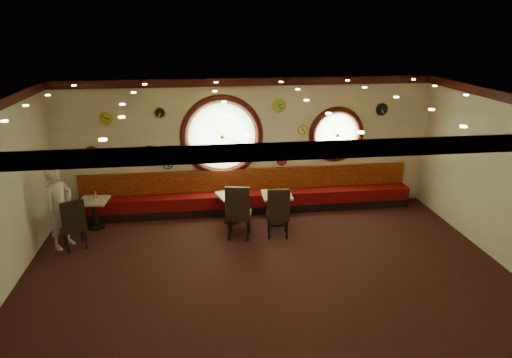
{
  "coord_description": "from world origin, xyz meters",
  "views": [
    {
      "loc": [
        -1.21,
        -7.56,
        4.42
      ],
      "look_at": [
        -0.08,
        0.8,
        1.5
      ],
      "focal_mm": 32.0,
      "sensor_mm": 36.0,
      "label": 1
    }
  ],
  "objects_px": {
    "condiment_b_salt": "(228,192)",
    "table_b": "(232,205)",
    "chair_a": "(73,221)",
    "condiment_c_pepper": "(278,193)",
    "table_a": "(95,210)",
    "condiment_a_salt": "(89,197)",
    "condiment_c_salt": "(275,191)",
    "condiment_a_pepper": "(94,199)",
    "chair_b": "(238,209)",
    "condiment_a_bottle": "(96,195)",
    "chair_c": "(278,210)",
    "condiment_c_bottle": "(279,190)",
    "waiter": "(60,208)",
    "condiment_b_pepper": "(231,193)",
    "table_c": "(277,205)",
    "condiment_b_bottle": "(233,190)"
  },
  "relations": [
    {
      "from": "condiment_c_bottle",
      "to": "condiment_b_bottle",
      "type": "bearing_deg",
      "value": 167.91
    },
    {
      "from": "condiment_b_salt",
      "to": "condiment_c_salt",
      "type": "bearing_deg",
      "value": -8.48
    },
    {
      "from": "chair_a",
      "to": "waiter",
      "type": "xyz_separation_m",
      "value": [
        -0.27,
        0.17,
        0.24
      ]
    },
    {
      "from": "condiment_a_salt",
      "to": "condiment_a_pepper",
      "type": "xyz_separation_m",
      "value": [
        0.11,
        -0.09,
        -0.01
      ]
    },
    {
      "from": "chair_b",
      "to": "condiment_a_pepper",
      "type": "bearing_deg",
      "value": 175.08
    },
    {
      "from": "condiment_b_salt",
      "to": "condiment_c_pepper",
      "type": "xyz_separation_m",
      "value": [
        1.1,
        -0.34,
        0.04
      ]
    },
    {
      "from": "chair_c",
      "to": "condiment_a_bottle",
      "type": "distance_m",
      "value": 4.11
    },
    {
      "from": "condiment_b_salt",
      "to": "condiment_c_bottle",
      "type": "relative_size",
      "value": 0.64
    },
    {
      "from": "table_b",
      "to": "waiter",
      "type": "height_order",
      "value": "waiter"
    },
    {
      "from": "condiment_b_salt",
      "to": "condiment_a_bottle",
      "type": "xyz_separation_m",
      "value": [
        -2.95,
        0.18,
        0.02
      ]
    },
    {
      "from": "condiment_a_pepper",
      "to": "condiment_c_bottle",
      "type": "relative_size",
      "value": 0.63
    },
    {
      "from": "chair_c",
      "to": "condiment_b_pepper",
      "type": "bearing_deg",
      "value": 141.87
    },
    {
      "from": "chair_c",
      "to": "condiment_c_salt",
      "type": "distance_m",
      "value": 0.83
    },
    {
      "from": "condiment_a_salt",
      "to": "waiter",
      "type": "relative_size",
      "value": 0.06
    },
    {
      "from": "condiment_b_bottle",
      "to": "table_b",
      "type": "bearing_deg",
      "value": -124.35
    },
    {
      "from": "chair_b",
      "to": "chair_c",
      "type": "height_order",
      "value": "chair_b"
    },
    {
      "from": "condiment_b_salt",
      "to": "table_b",
      "type": "bearing_deg",
      "value": -25.06
    },
    {
      "from": "chair_a",
      "to": "condiment_c_salt",
      "type": "bearing_deg",
      "value": -13.89
    },
    {
      "from": "condiment_a_pepper",
      "to": "condiment_c_pepper",
      "type": "relative_size",
      "value": 0.95
    },
    {
      "from": "chair_b",
      "to": "condiment_b_salt",
      "type": "relative_size",
      "value": 8.33
    },
    {
      "from": "table_a",
      "to": "chair_a",
      "type": "distance_m",
      "value": 1.05
    },
    {
      "from": "table_c",
      "to": "condiment_c_salt",
      "type": "distance_m",
      "value": 0.33
    },
    {
      "from": "condiment_b_salt",
      "to": "condiment_a_salt",
      "type": "bearing_deg",
      "value": 177.76
    },
    {
      "from": "chair_b",
      "to": "condiment_c_bottle",
      "type": "distance_m",
      "value": 1.25
    },
    {
      "from": "table_a",
      "to": "condiment_b_bottle",
      "type": "distance_m",
      "value": 3.13
    },
    {
      "from": "table_b",
      "to": "condiment_b_bottle",
      "type": "xyz_separation_m",
      "value": [
        0.04,
        0.06,
        0.33
      ]
    },
    {
      "from": "condiment_c_bottle",
      "to": "waiter",
      "type": "relative_size",
      "value": 0.08
    },
    {
      "from": "condiment_a_pepper",
      "to": "condiment_b_pepper",
      "type": "relative_size",
      "value": 0.9
    },
    {
      "from": "condiment_c_salt",
      "to": "condiment_a_pepper",
      "type": "bearing_deg",
      "value": 177.3
    },
    {
      "from": "table_c",
      "to": "waiter",
      "type": "bearing_deg",
      "value": -173.41
    },
    {
      "from": "table_a",
      "to": "condiment_a_bottle",
      "type": "bearing_deg",
      "value": 72.42
    },
    {
      "from": "table_c",
      "to": "chair_a",
      "type": "xyz_separation_m",
      "value": [
        -4.28,
        -0.69,
        0.17
      ]
    },
    {
      "from": "chair_b",
      "to": "condiment_a_bottle",
      "type": "relative_size",
      "value": 4.59
    },
    {
      "from": "condiment_a_salt",
      "to": "condiment_c_bottle",
      "type": "height_order",
      "value": "condiment_c_bottle"
    },
    {
      "from": "table_a",
      "to": "condiment_a_salt",
      "type": "bearing_deg",
      "value": 147.32
    },
    {
      "from": "chair_a",
      "to": "condiment_c_pepper",
      "type": "bearing_deg",
      "value": -16.36
    },
    {
      "from": "chair_c",
      "to": "condiment_c_salt",
      "type": "relative_size",
      "value": 7.89
    },
    {
      "from": "condiment_a_salt",
      "to": "condiment_b_pepper",
      "type": "distance_m",
      "value": 3.16
    },
    {
      "from": "condiment_c_salt",
      "to": "condiment_b_bottle",
      "type": "xyz_separation_m",
      "value": [
        -0.94,
        0.18,
        -0.0
      ]
    },
    {
      "from": "condiment_a_bottle",
      "to": "waiter",
      "type": "relative_size",
      "value": 0.1
    },
    {
      "from": "condiment_b_salt",
      "to": "condiment_b_pepper",
      "type": "relative_size",
      "value": 0.92
    },
    {
      "from": "table_a",
      "to": "table_c",
      "type": "height_order",
      "value": "table_c"
    },
    {
      "from": "chair_c",
      "to": "condiment_a_pepper",
      "type": "height_order",
      "value": "chair_c"
    },
    {
      "from": "table_c",
      "to": "condiment_c_pepper",
      "type": "height_order",
      "value": "condiment_c_pepper"
    },
    {
      "from": "condiment_a_bottle",
      "to": "waiter",
      "type": "xyz_separation_m",
      "value": [
        -0.51,
        -0.96,
        0.11
      ]
    },
    {
      "from": "table_b",
      "to": "condiment_c_bottle",
      "type": "xyz_separation_m",
      "value": [
        1.06,
        -0.16,
        0.36
      ]
    },
    {
      "from": "chair_b",
      "to": "condiment_a_bottle",
      "type": "xyz_separation_m",
      "value": [
        -3.1,
        1.11,
        0.06
      ]
    },
    {
      "from": "condiment_c_bottle",
      "to": "chair_b",
      "type": "bearing_deg",
      "value": -143.9
    },
    {
      "from": "condiment_c_salt",
      "to": "condiment_a_bottle",
      "type": "xyz_separation_m",
      "value": [
        -4.02,
        0.34,
        -0.01
      ]
    },
    {
      "from": "chair_a",
      "to": "condiment_b_pepper",
      "type": "relative_size",
      "value": 6.8
    }
  ]
}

